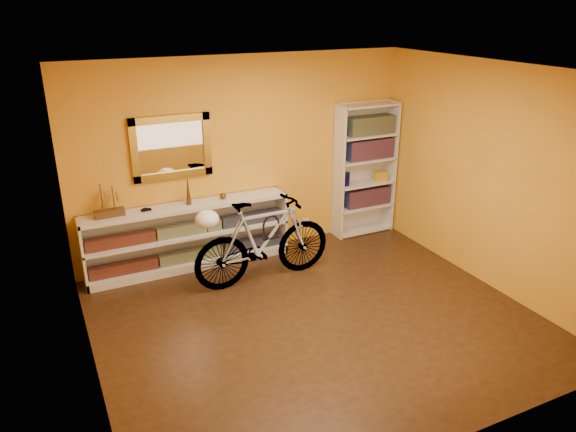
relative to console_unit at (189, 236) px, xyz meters
name	(u,v)px	position (x,y,z in m)	size (l,w,h in m)	color
floor	(316,320)	(0.85, -1.81, -0.43)	(4.50, 4.00, 0.01)	black
ceiling	(322,71)	(0.85, -1.81, 2.18)	(4.50, 4.00, 0.01)	silver
back_wall	(244,158)	(0.85, 0.19, 0.88)	(4.50, 0.01, 2.60)	orange
left_wall	(78,248)	(-1.40, -1.81, 0.88)	(0.01, 4.00, 2.60)	orange
right_wall	(490,177)	(3.11, -1.81, 0.88)	(0.01, 4.00, 2.60)	orange
gilt_mirror	(172,147)	(-0.10, 0.15, 1.12)	(0.98, 0.06, 0.78)	olive
wall_socket	(306,222)	(1.75, 0.17, -0.17)	(0.09, 0.01, 0.09)	silver
console_unit	(189,236)	(0.00, 0.00, 0.00)	(2.60, 0.35, 0.85)	silver
cd_row_lower	(191,255)	(0.00, -0.02, -0.26)	(2.50, 0.13, 0.14)	black
cd_row_upper	(189,229)	(0.00, -0.02, 0.11)	(2.50, 0.13, 0.14)	navy
model_ship	(108,200)	(-0.92, 0.00, 0.63)	(0.34, 0.13, 0.41)	#452B13
toy_car	(146,211)	(-0.50, 0.00, 0.43)	(0.00, 0.00, 0.00)	black
bronze_ornament	(188,190)	(0.03, 0.00, 0.62)	(0.07, 0.07, 0.39)	#533A1C
decorative_orb	(223,196)	(0.47, 0.00, 0.47)	(0.08, 0.08, 0.08)	#533A1C
bookcase	(365,170)	(2.62, 0.03, 0.52)	(0.90, 0.30, 1.90)	silver
book_row_a	(366,196)	(2.67, 0.03, 0.12)	(0.70, 0.22, 0.26)	maroon
book_row_b	(369,149)	(2.67, 0.03, 0.83)	(0.70, 0.22, 0.28)	maroon
book_row_c	(370,125)	(2.67, 0.03, 1.16)	(0.70, 0.22, 0.25)	#195158
travel_mug	(347,179)	(2.31, 0.01, 0.44)	(0.09, 0.09, 0.19)	navy
red_tin	(354,128)	(2.42, 0.06, 1.14)	(0.15, 0.15, 0.20)	maroon
yellow_bag	(380,176)	(2.87, -0.01, 0.41)	(0.18, 0.12, 0.14)	gold
bicycle	(263,241)	(0.71, -0.74, 0.10)	(1.79, 0.46, 1.05)	silver
helmet	(207,219)	(0.02, -0.76, 0.50)	(0.27, 0.26, 0.21)	white
u_lock	(271,227)	(0.81, -0.74, 0.26)	(0.23, 0.23, 0.02)	black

